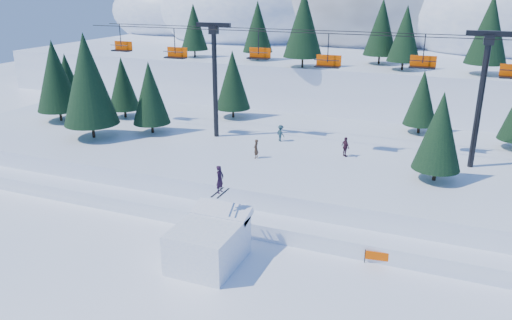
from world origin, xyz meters
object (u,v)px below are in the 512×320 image
at_px(banner_far, 376,248).
at_px(banner_near, 389,258).
at_px(chairlift, 322,69).
at_px(jump_kicker, 209,242).

bearing_deg(banner_far, banner_near, -46.24).
relative_size(chairlift, banner_near, 16.21).
bearing_deg(jump_kicker, banner_near, 19.86).
xyz_separation_m(jump_kicker, chairlift, (2.12, 16.67, 7.97)).
xyz_separation_m(banner_near, banner_far, (-0.90, 0.94, 0.00)).
distance_m(jump_kicker, chairlift, 18.60).
height_order(chairlift, banner_far, chairlift).
bearing_deg(chairlift, banner_near, -58.57).
bearing_deg(banner_far, chairlift, 120.30).
height_order(jump_kicker, banner_far, jump_kicker).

